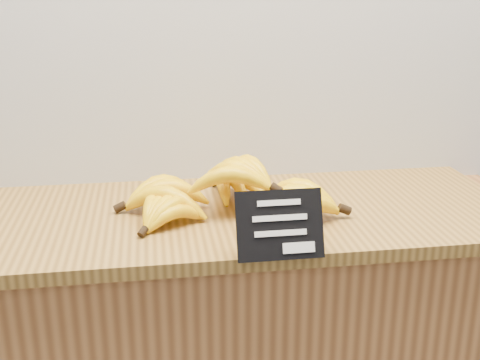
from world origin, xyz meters
TOP-DOWN VIEW (x-y plane):
  - counter_top at (0.12, 2.75)m, footprint 1.34×0.54m
  - chalkboard_sign at (0.17, 2.49)m, footprint 0.17×0.06m
  - banana_pile at (0.09, 2.74)m, footprint 0.53×0.40m

SIDE VIEW (x-z plane):
  - counter_top at x=0.12m, z-range 0.90..0.93m
  - banana_pile at x=0.09m, z-range 0.91..1.04m
  - chalkboard_sign at x=0.17m, z-range 0.93..1.06m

